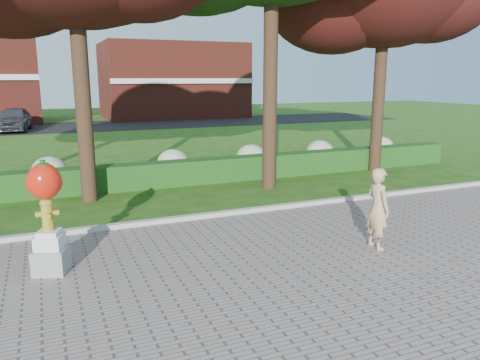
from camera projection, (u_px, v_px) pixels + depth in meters
The scene contains 9 objects.
ground at pixel (232, 265), 8.83m from camera, with size 100.00×100.00×0.00m, color #214A12.
curb at pixel (187, 218), 11.51m from camera, with size 40.00×0.18×0.15m, color #ADADA5.
lawn_hedge at pixel (151, 175), 15.04m from camera, with size 24.00×0.70×0.80m, color #204313.
hydrangea_row at pixel (161, 164), 16.13m from camera, with size 20.10×1.10×0.99m.
street at pixel (88, 126), 34.01m from camera, with size 50.00×8.00×0.02m, color black.
building_right at pixel (173, 81), 41.77m from camera, with size 12.00×8.00×6.40m, color maroon.
hydrant_sculpture at pixel (47, 214), 8.21m from camera, with size 0.71×0.71×2.05m.
woman at pixel (378, 208), 9.46m from camera, with size 0.61×0.40×1.68m, color tan.
parked_car at pixel (14, 119), 30.76m from camera, with size 1.86×4.62×1.57m, color #38393F.
Camera 1 is at (-3.09, -7.68, 3.47)m, focal length 35.00 mm.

